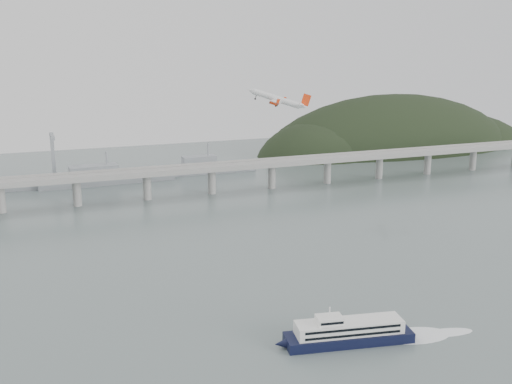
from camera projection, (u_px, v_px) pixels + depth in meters
name	position (u px, v px, depth m)	size (l,w,h in m)	color
ground	(300.00, 295.00, 273.85)	(900.00, 900.00, 0.00)	slate
bridge	(185.00, 173.00, 450.28)	(800.00, 22.00, 23.90)	gray
headland	(401.00, 164.00, 679.33)	(365.00, 155.00, 156.00)	black
ferry	(349.00, 332.00, 229.11)	(81.00, 24.70, 15.36)	black
airliner	(278.00, 99.00, 359.07)	(34.84, 33.37, 14.14)	silver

